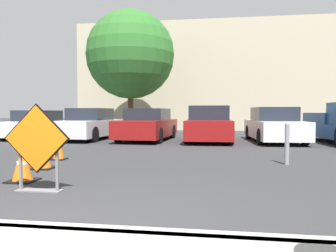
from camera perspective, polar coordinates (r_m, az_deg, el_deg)
The scene contains 14 objects.
ground_plane at distance 13.17m, azimuth 1.46°, elevation -3.06°, with size 96.00×96.00×0.00m, color #333335.
curb_lip at distance 3.60m, azimuth -18.51°, elevation -17.21°, with size 28.43×0.20×0.14m.
road_closed_sign at distance 5.59m, azimuth -21.86°, elevation -3.17°, with size 1.10×0.20×1.41m.
traffic_cone_nearest at distance 6.57m, azimuth -24.03°, elevation -5.96°, with size 0.48×0.48×0.69m.
traffic_cone_second at distance 7.86m, azimuth -20.94°, elevation -4.39°, with size 0.47×0.47×0.73m.
traffic_cone_third at distance 9.19m, azimuth -18.54°, elevation -3.08°, with size 0.38×0.38×0.82m.
parked_car_nearest at distance 16.93m, azimuth -21.84°, elevation 0.10°, with size 2.01×4.20×1.34m.
parked_car_second at distance 15.56m, azimuth -13.44°, elevation 0.19°, with size 1.97×4.51×1.44m.
parked_car_third at distance 14.70m, azimuth -3.58°, elevation 0.11°, with size 2.18×4.52×1.42m.
parked_car_fourth at distance 14.23m, azimuth 7.13°, elevation 0.15°, with size 1.97×4.26×1.53m.
parked_car_fifth at distance 14.56m, azimuth 17.97°, elevation 0.02°, with size 2.10×4.51×1.47m.
bollard_nearest at distance 8.40m, azimuth 20.01°, elevation -2.70°, with size 0.12×0.12×1.02m.
building_facade_backdrop at distance 24.98m, azimuth 9.89°, elevation 8.17°, with size 20.98×5.00×7.52m.
street_tree_behind_lot at distance 19.01m, azimuth -6.56°, elevation 12.21°, with size 4.97×4.97×6.98m.
Camera 1 is at (1.54, -3.02, 1.28)m, focal length 35.00 mm.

